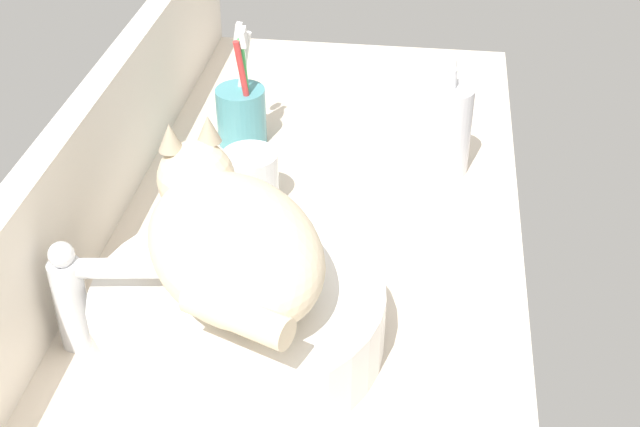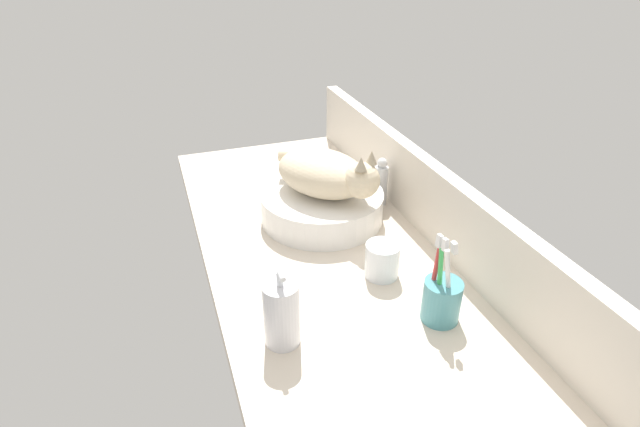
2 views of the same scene
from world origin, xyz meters
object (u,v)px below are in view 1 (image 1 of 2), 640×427
object	(u,v)px
cat	(229,238)
water_glass	(251,182)
sink_basin	(239,316)
soap_dispenser	(448,129)
toothbrush_cup	(242,113)
faucet	(79,291)

from	to	relation	value
cat	water_glass	world-z (taller)	cat
sink_basin	soap_dispenser	xyz separation A→B (cm)	(39.87, -21.71, 2.75)
soap_dispenser	water_glass	xyz separation A→B (cm)	(-12.37, 25.92, -3.17)
sink_basin	water_glass	bearing A→B (deg)	8.72
toothbrush_cup	water_glass	size ratio (longest dim) A/B	2.40
cat	faucet	world-z (taller)	cat
sink_basin	soap_dispenser	size ratio (longest dim) A/B	1.95
soap_dispenser	toothbrush_cup	distance (cm)	30.91
sink_basin	toothbrush_cup	size ratio (longest dim) A/B	1.70
toothbrush_cup	faucet	bearing A→B (deg)	170.36
sink_basin	toothbrush_cup	distance (cm)	44.90
soap_dispenser	water_glass	distance (cm)	28.90
toothbrush_cup	cat	bearing A→B (deg)	-169.35
soap_dispenser	toothbrush_cup	size ratio (longest dim) A/B	0.87
water_glass	sink_basin	bearing A→B (deg)	-171.28
sink_basin	soap_dispenser	distance (cm)	45.48
cat	toothbrush_cup	world-z (taller)	cat
sink_basin	water_glass	distance (cm)	27.82
sink_basin	faucet	bearing A→B (deg)	97.78
faucet	sink_basin	bearing A→B (deg)	-82.22
faucet	water_glass	bearing A→B (deg)	-22.81
toothbrush_cup	water_glass	distance (cm)	17.21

